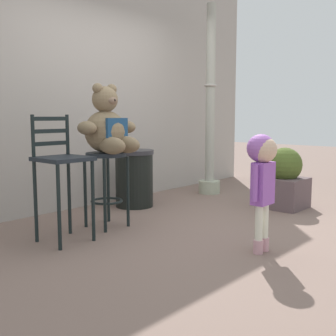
{
  "coord_description": "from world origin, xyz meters",
  "views": [
    {
      "loc": [
        -3.34,
        -2.54,
        1.11
      ],
      "look_at": [
        -0.47,
        -0.01,
        0.64
      ],
      "focal_mm": 45.19,
      "sensor_mm": 36.0,
      "label": 1
    }
  ],
  "objects_px": {
    "bar_stool_with_teddy": "(106,174)",
    "lamppost": "(210,121)",
    "trash_bin": "(134,178)",
    "planter_with_shrub": "(284,180)",
    "child_walking": "(262,167)",
    "teddy_bear": "(108,128)",
    "bar_chair_empty": "(61,167)"
  },
  "relations": [
    {
      "from": "child_walking",
      "to": "planter_with_shrub",
      "type": "xyz_separation_m",
      "value": [
        1.69,
        0.63,
        -0.36
      ]
    },
    {
      "from": "trash_bin",
      "to": "bar_chair_empty",
      "type": "relative_size",
      "value": 0.62
    },
    {
      "from": "bar_stool_with_teddy",
      "to": "lamppost",
      "type": "xyz_separation_m",
      "value": [
        2.2,
        0.32,
        0.5
      ]
    },
    {
      "from": "planter_with_shrub",
      "to": "trash_bin",
      "type": "bearing_deg",
      "value": 128.85
    },
    {
      "from": "teddy_bear",
      "to": "bar_chair_empty",
      "type": "height_order",
      "value": "teddy_bear"
    },
    {
      "from": "teddy_bear",
      "to": "bar_stool_with_teddy",
      "type": "bearing_deg",
      "value": 90.0
    },
    {
      "from": "child_walking",
      "to": "bar_chair_empty",
      "type": "bearing_deg",
      "value": -14.59
    },
    {
      "from": "teddy_bear",
      "to": "planter_with_shrub",
      "type": "relative_size",
      "value": 0.92
    },
    {
      "from": "child_walking",
      "to": "bar_stool_with_teddy",
      "type": "bearing_deg",
      "value": -34.21
    },
    {
      "from": "child_walking",
      "to": "bar_chair_empty",
      "type": "height_order",
      "value": "bar_chair_empty"
    },
    {
      "from": "bar_stool_with_teddy",
      "to": "trash_bin",
      "type": "relative_size",
      "value": 1.08
    },
    {
      "from": "teddy_bear",
      "to": "bar_chair_empty",
      "type": "bearing_deg",
      "value": -175.49
    },
    {
      "from": "trash_bin",
      "to": "bar_chair_empty",
      "type": "xyz_separation_m",
      "value": [
        -1.43,
        -0.57,
        0.32
      ]
    },
    {
      "from": "teddy_bear",
      "to": "trash_bin",
      "type": "xyz_separation_m",
      "value": [
        0.86,
        0.52,
        -0.64
      ]
    },
    {
      "from": "trash_bin",
      "to": "bar_chair_empty",
      "type": "bearing_deg",
      "value": -158.37
    },
    {
      "from": "lamppost",
      "to": "bar_chair_empty",
      "type": "xyz_separation_m",
      "value": [
        -2.77,
        -0.4,
        -0.36
      ]
    },
    {
      "from": "teddy_bear",
      "to": "lamppost",
      "type": "distance_m",
      "value": 2.23
    },
    {
      "from": "bar_stool_with_teddy",
      "to": "teddy_bear",
      "type": "bearing_deg",
      "value": -90.0
    },
    {
      "from": "lamppost",
      "to": "planter_with_shrub",
      "type": "relative_size",
      "value": 3.6
    },
    {
      "from": "child_walking",
      "to": "trash_bin",
      "type": "bearing_deg",
      "value": -60.41
    },
    {
      "from": "child_walking",
      "to": "bar_chair_empty",
      "type": "relative_size",
      "value": 0.86
    },
    {
      "from": "lamppost",
      "to": "bar_chair_empty",
      "type": "distance_m",
      "value": 2.83
    },
    {
      "from": "bar_stool_with_teddy",
      "to": "lamppost",
      "type": "bearing_deg",
      "value": 8.31
    },
    {
      "from": "trash_bin",
      "to": "planter_with_shrub",
      "type": "xyz_separation_m",
      "value": [
        1.14,
        -1.42,
        -0.01
      ]
    },
    {
      "from": "bar_chair_empty",
      "to": "planter_with_shrub",
      "type": "height_order",
      "value": "bar_chair_empty"
    },
    {
      "from": "bar_chair_empty",
      "to": "planter_with_shrub",
      "type": "bearing_deg",
      "value": -18.31
    },
    {
      "from": "trash_bin",
      "to": "lamppost",
      "type": "relative_size",
      "value": 0.26
    },
    {
      "from": "bar_stool_with_teddy",
      "to": "bar_chair_empty",
      "type": "distance_m",
      "value": 0.59
    },
    {
      "from": "bar_stool_with_teddy",
      "to": "trash_bin",
      "type": "distance_m",
      "value": 1.0
    },
    {
      "from": "bar_stool_with_teddy",
      "to": "lamppost",
      "type": "distance_m",
      "value": 2.28
    },
    {
      "from": "bar_stool_with_teddy",
      "to": "planter_with_shrub",
      "type": "relative_size",
      "value": 1.02
    },
    {
      "from": "child_walking",
      "to": "lamppost",
      "type": "height_order",
      "value": "lamppost"
    }
  ]
}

